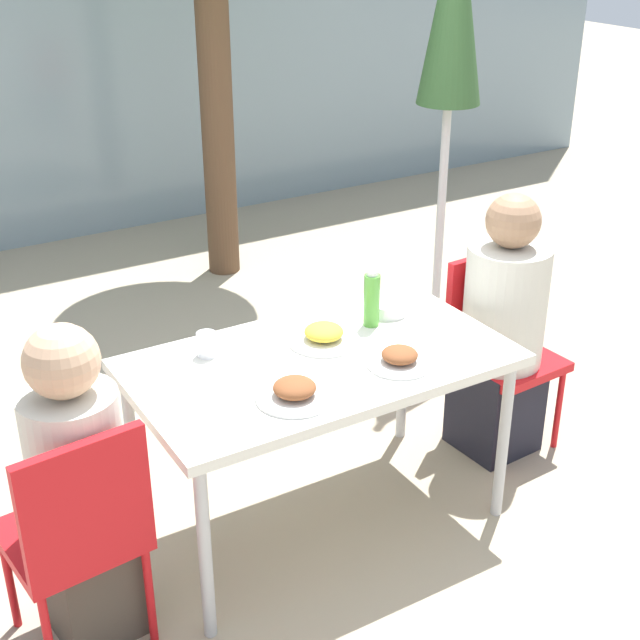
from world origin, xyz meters
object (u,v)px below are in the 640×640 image
Objects in this scene: person_left at (81,493)px; drinking_cup at (207,344)px; chair_left at (78,528)px; closed_umbrella at (452,30)px; person_right at (502,335)px; salad_bowl at (388,307)px; bottle at (372,299)px; chair_right at (496,337)px.

person_left reaches higher than drinking_cup.
closed_umbrella is (2.29, 1.17, 1.17)m from chair_left.
person_right is at bearing -112.25° from closed_umbrella.
bottle is at bearing -153.67° from salad_bowl.
closed_umbrella is 1.50m from salad_bowl.
person_left is 0.71m from drinking_cup.
person_right is 1.31m from drinking_cup.
person_left is 6.91× the size of salad_bowl.
chair_left is 2.83m from closed_umbrella.
drinking_cup is (0.63, 0.41, 0.28)m from chair_left.
chair_right is at bearing 1.05° from person_left.
drinking_cup is (-0.65, 0.10, -0.06)m from bottle.
chair_left is at bearing -152.91° from closed_umbrella.
bottle is at bearing -2.33° from chair_right.
person_right is (-0.04, -0.08, 0.06)m from chair_right.
drinking_cup is 0.77m from salad_bowl.
bottle is 2.50× the size of drinking_cup.
bottle is at bearing -8.37° from drinking_cup.
closed_umbrella reaches higher than chair_left.
chair_left is 0.11m from person_left.
person_left is at bearing 1.31° from person_right.
closed_umbrella is (0.38, 0.93, 1.11)m from person_right.
drinking_cup is at bearing 177.22° from salad_bowl.
chair_right is (1.96, 0.33, 0.00)m from chair_left.
person_right is at bearing 58.16° from chair_right.
person_left is 0.97× the size of person_right.
chair_left is at bearing -147.03° from drinking_cup.
bottle is 0.16m from salad_bowl.
person_left is 1.30m from bottle.
salad_bowl is (-0.51, 0.13, 0.20)m from person_right.
person_right is at bearing -6.24° from bottle.
person_left is 1.93m from chair_right.
person_left is (0.04, 0.09, 0.06)m from chair_left.
drinking_cup is at bearing 26.77° from chair_left.
person_left is at bearing 3.66° from chair_right.
salad_bowl is at bearing -17.59° from person_right.
chair_right is 1.48m from closed_umbrella.
chair_right is 0.76m from bottle.
person_right is at bearing -14.00° from salad_bowl.
chair_left is at bearing -166.25° from bottle.
drinking_cup is 0.55× the size of salad_bowl.
person_right is 1.49m from closed_umbrella.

